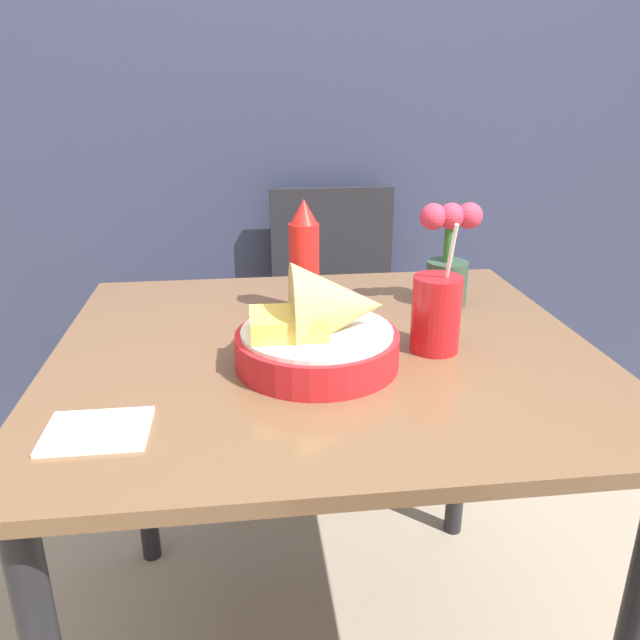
{
  "coord_description": "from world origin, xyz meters",
  "views": [
    {
      "loc": [
        -0.14,
        -1.05,
        1.23
      ],
      "look_at": [
        -0.01,
        -0.02,
        0.84
      ],
      "focal_mm": 35.0,
      "sensor_mm": 36.0,
      "label": 1
    }
  ],
  "objects_px": {
    "food_basket": "(323,330)",
    "flower_vase": "(448,256)",
    "chair_far_window": "(335,306)",
    "drink_cup": "(436,316)",
    "ketchup_bottle": "(304,259)"
  },
  "relations": [
    {
      "from": "ketchup_bottle",
      "to": "flower_vase",
      "type": "distance_m",
      "value": 0.31
    },
    {
      "from": "chair_far_window",
      "to": "drink_cup",
      "type": "relative_size",
      "value": 3.84
    },
    {
      "from": "chair_far_window",
      "to": "food_basket",
      "type": "distance_m",
      "value": 0.99
    },
    {
      "from": "flower_vase",
      "to": "food_basket",
      "type": "bearing_deg",
      "value": -137.72
    },
    {
      "from": "food_basket",
      "to": "flower_vase",
      "type": "height_order",
      "value": "flower_vase"
    },
    {
      "from": "chair_far_window",
      "to": "drink_cup",
      "type": "height_order",
      "value": "drink_cup"
    },
    {
      "from": "chair_far_window",
      "to": "drink_cup",
      "type": "distance_m",
      "value": 0.94
    },
    {
      "from": "ketchup_bottle",
      "to": "drink_cup",
      "type": "bearing_deg",
      "value": -46.76
    },
    {
      "from": "flower_vase",
      "to": "drink_cup",
      "type": "bearing_deg",
      "value": -112.15
    },
    {
      "from": "chair_far_window",
      "to": "food_basket",
      "type": "bearing_deg",
      "value": -99.76
    },
    {
      "from": "drink_cup",
      "to": "flower_vase",
      "type": "bearing_deg",
      "value": 67.85
    },
    {
      "from": "ketchup_bottle",
      "to": "flower_vase",
      "type": "bearing_deg",
      "value": 2.29
    },
    {
      "from": "food_basket",
      "to": "drink_cup",
      "type": "distance_m",
      "value": 0.21
    },
    {
      "from": "flower_vase",
      "to": "ketchup_bottle",
      "type": "bearing_deg",
      "value": -177.71
    },
    {
      "from": "chair_far_window",
      "to": "drink_cup",
      "type": "bearing_deg",
      "value": -87.01
    }
  ]
}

